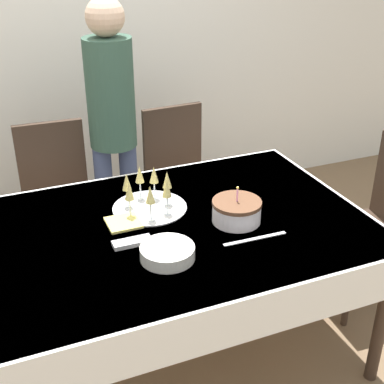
% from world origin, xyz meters
% --- Properties ---
extents(ground_plane, '(12.00, 12.00, 0.00)m').
position_xyz_m(ground_plane, '(0.00, 0.00, 0.00)').
color(ground_plane, brown).
extents(wall_back, '(8.00, 0.05, 2.70)m').
position_xyz_m(wall_back, '(0.00, 1.73, 1.35)').
color(wall_back, silver).
rests_on(wall_back, ground_plane).
extents(dining_table, '(1.79, 1.22, 0.76)m').
position_xyz_m(dining_table, '(0.00, 0.00, 0.66)').
color(dining_table, white).
rests_on(dining_table, ground_plane).
extents(dining_chair_far_left, '(0.44, 0.44, 0.97)m').
position_xyz_m(dining_chair_far_left, '(-0.39, 0.93, 0.54)').
color(dining_chair_far_left, '#38281E').
rests_on(dining_chair_far_left, ground_plane).
extents(dining_chair_far_right, '(0.44, 0.44, 0.97)m').
position_xyz_m(dining_chair_far_right, '(0.39, 0.93, 0.54)').
color(dining_chair_far_right, '#38281E').
rests_on(dining_chair_far_right, ground_plane).
extents(dining_chair_right_end, '(0.45, 0.45, 0.97)m').
position_xyz_m(dining_chair_right_end, '(1.21, -0.01, 0.54)').
color(dining_chair_right_end, '#38281E').
rests_on(dining_chair_right_end, ground_plane).
extents(birthday_cake, '(0.23, 0.23, 0.18)m').
position_xyz_m(birthday_cake, '(0.28, -0.08, 0.82)').
color(birthday_cake, white).
rests_on(birthday_cake, dining_table).
extents(champagne_tray, '(0.36, 0.36, 0.18)m').
position_xyz_m(champagne_tray, '(-0.06, 0.19, 0.84)').
color(champagne_tray, silver).
rests_on(champagne_tray, dining_table).
extents(plate_stack_main, '(0.23, 0.23, 0.06)m').
position_xyz_m(plate_stack_main, '(-0.12, -0.25, 0.79)').
color(plate_stack_main, silver).
rests_on(plate_stack_main, dining_table).
extents(cake_knife, '(0.30, 0.03, 0.00)m').
position_xyz_m(cake_knife, '(0.28, -0.25, 0.77)').
color(cake_knife, silver).
rests_on(cake_knife, dining_table).
extents(fork_pile, '(0.17, 0.06, 0.02)m').
position_xyz_m(fork_pile, '(-0.23, -0.09, 0.77)').
color(fork_pile, silver).
rests_on(fork_pile, dining_table).
extents(napkin_pile, '(0.15, 0.15, 0.01)m').
position_xyz_m(napkin_pile, '(-0.21, 0.10, 0.77)').
color(napkin_pile, '#E0D166').
rests_on(napkin_pile, dining_table).
extents(person_standing, '(0.28, 0.28, 1.66)m').
position_xyz_m(person_standing, '(-0.02, 0.97, 1.00)').
color(person_standing, '#3F4C72').
rests_on(person_standing, ground_plane).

